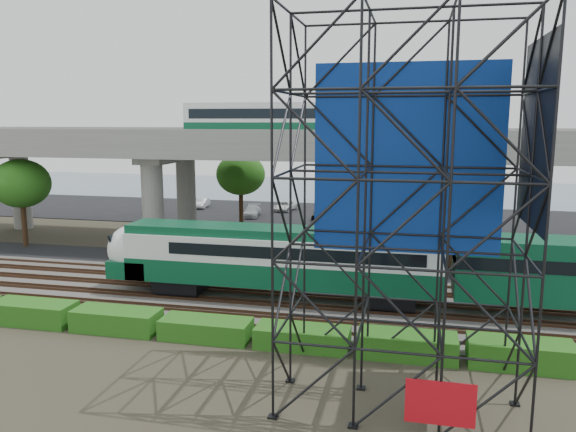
# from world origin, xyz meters

# --- Properties ---
(ground) EXTENTS (140.00, 140.00, 0.00)m
(ground) POSITION_xyz_m (0.00, 0.00, 0.00)
(ground) COLOR #474233
(ground) RESTS_ON ground
(ballast_bed) EXTENTS (90.00, 12.00, 0.20)m
(ballast_bed) POSITION_xyz_m (0.00, 2.00, 0.10)
(ballast_bed) COLOR slate
(ballast_bed) RESTS_ON ground
(service_road) EXTENTS (90.00, 5.00, 0.08)m
(service_road) POSITION_xyz_m (0.00, 10.50, 0.04)
(service_road) COLOR black
(service_road) RESTS_ON ground
(parking_lot) EXTENTS (90.00, 18.00, 0.08)m
(parking_lot) POSITION_xyz_m (0.00, 34.00, 0.04)
(parking_lot) COLOR black
(parking_lot) RESTS_ON ground
(harbor_water) EXTENTS (140.00, 40.00, 0.03)m
(harbor_water) POSITION_xyz_m (0.00, 56.00, 0.01)
(harbor_water) COLOR #445F70
(harbor_water) RESTS_ON ground
(rail_tracks) EXTENTS (90.00, 9.52, 0.16)m
(rail_tracks) POSITION_xyz_m (0.00, 2.00, 0.28)
(rail_tracks) COLOR #472D1E
(rail_tracks) RESTS_ON ballast_bed
(commuter_train) EXTENTS (29.30, 3.06, 4.30)m
(commuter_train) POSITION_xyz_m (5.51, 2.00, 2.88)
(commuter_train) COLOR black
(commuter_train) RESTS_ON rail_tracks
(overpass) EXTENTS (80.00, 12.00, 12.40)m
(overpass) POSITION_xyz_m (-0.15, 16.00, 8.21)
(overpass) COLOR #9E9B93
(overpass) RESTS_ON ground
(scaffold_tower) EXTENTS (9.36, 6.36, 15.00)m
(scaffold_tower) POSITION_xyz_m (10.73, -7.98, 7.47)
(scaffold_tower) COLOR black
(scaffold_tower) RESTS_ON ground
(hedge_strip) EXTENTS (34.60, 1.80, 1.20)m
(hedge_strip) POSITION_xyz_m (1.01, -4.30, 0.56)
(hedge_strip) COLOR #205D15
(hedge_strip) RESTS_ON ground
(trees) EXTENTS (40.94, 16.94, 7.69)m
(trees) POSITION_xyz_m (-4.67, 16.17, 5.57)
(trees) COLOR #382314
(trees) RESTS_ON ground
(suv) EXTENTS (4.71, 2.23, 1.30)m
(suv) POSITION_xyz_m (-7.57, 9.64, 0.73)
(suv) COLOR black
(suv) RESTS_ON service_road
(parked_cars) EXTENTS (37.23, 9.37, 1.25)m
(parked_cars) POSITION_xyz_m (-0.66, 33.45, 0.67)
(parked_cars) COLOR white
(parked_cars) RESTS_ON parking_lot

